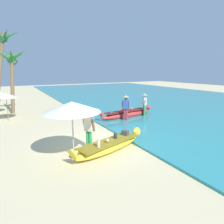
{
  "coord_description": "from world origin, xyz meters",
  "views": [
    {
      "loc": [
        -3.63,
        -7.84,
        3.42
      ],
      "look_at": [
        1.94,
        2.28,
        0.9
      ],
      "focal_mm": 30.68,
      "sensor_mm": 36.0,
      "label": 1
    }
  ],
  "objects": [
    {
      "name": "patio_umbrella_large",
      "position": [
        -1.51,
        -0.8,
        2.04
      ],
      "size": [
        2.24,
        2.24,
        2.26
      ],
      "color": "#B7B7BC",
      "rests_on": "ground"
    },
    {
      "name": "palm_tree_tall_inland",
      "position": [
        -3.57,
        12.29,
        5.39
      ],
      "size": [
        2.65,
        2.51,
        7.0
      ],
      "color": "brown",
      "rests_on": "ground"
    },
    {
      "name": "person_vendor_hatted",
      "position": [
        3.28,
        2.77,
        1.05
      ],
      "size": [
        0.55,
        0.51,
        1.81
      ],
      "color": "#B2383D",
      "rests_on": "ground"
    },
    {
      "name": "sea",
      "position": [
        13.37,
        8.0,
        0.05
      ],
      "size": [
        24.0,
        56.0,
        0.1
      ],
      "primitive_type": "cube",
      "color": "teal",
      "rests_on": "ground"
    },
    {
      "name": "boat_red_midground",
      "position": [
        3.88,
        3.57,
        0.31
      ],
      "size": [
        4.6,
        1.06,
        0.82
      ],
      "color": "red",
      "rests_on": "ground"
    },
    {
      "name": "person_vendor_assistant",
      "position": [
        5.26,
        3.3,
        1.02
      ],
      "size": [
        0.44,
        0.58,
        1.76
      ],
      "color": "green",
      "rests_on": "ground"
    },
    {
      "name": "ground_plane",
      "position": [
        0.0,
        0.0,
        0.0
      ],
      "size": [
        80.0,
        80.0,
        0.0
      ],
      "primitive_type": "plane",
      "color": "beige"
    },
    {
      "name": "palm_tree_leaning_seaward",
      "position": [
        -3.05,
        9.28,
        4.07
      ],
      "size": [
        2.45,
        2.54,
        5.03
      ],
      "color": "brown",
      "rests_on": "ground"
    },
    {
      "name": "boat_yellow_foreground",
      "position": [
        0.01,
        -1.01,
        0.26
      ],
      "size": [
        3.9,
        1.78,
        0.77
      ],
      "color": "yellow",
      "rests_on": "ground"
    },
    {
      "name": "person_tourist_customer",
      "position": [
        -0.64,
        -0.28,
        0.94
      ],
      "size": [
        0.5,
        0.56,
        1.67
      ],
      "color": "green",
      "rests_on": "ground"
    },
    {
      "name": "parasol_row_0",
      "position": [
        -3.73,
        6.96,
        1.75
      ],
      "size": [
        1.6,
        1.6,
        1.91
      ],
      "color": "#8E6B47",
      "rests_on": "ground"
    }
  ]
}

